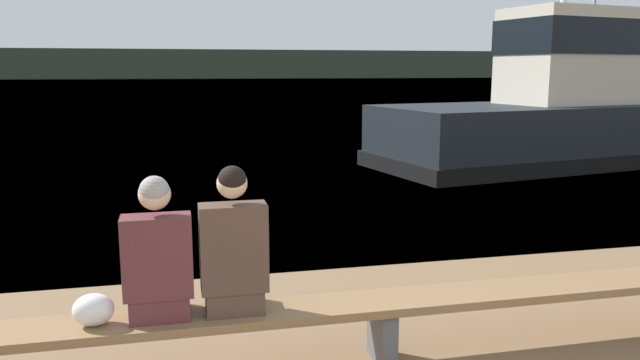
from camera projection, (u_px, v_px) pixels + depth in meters
The scene contains 8 objects.
water_surface at pixel (180, 80), 121.73m from camera, with size 240.00×240.00×0.00m, color #386084.
far_shoreline at pixel (179, 64), 138.47m from camera, with size 600.00×12.00×6.26m, color #384233.
bench_main at pixel (383, 309), 4.55m from camera, with size 8.12×0.43×0.48m.
person_left at pixel (158, 257), 4.11m from camera, with size 0.45×0.36×0.98m.
person_right at pixel (233, 249), 4.22m from camera, with size 0.45×0.35×1.03m.
shopping_bag at pixel (93, 310), 4.05m from camera, with size 0.26×0.20×0.22m.
tugboat_red at pixel (556, 115), 14.20m from camera, with size 8.76×4.63×6.45m.
moored_sailboat at pixel (592, 109), 24.87m from camera, with size 6.86×3.65×6.40m.
Camera 1 is at (-1.35, -1.54, 2.14)m, focal length 35.00 mm.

